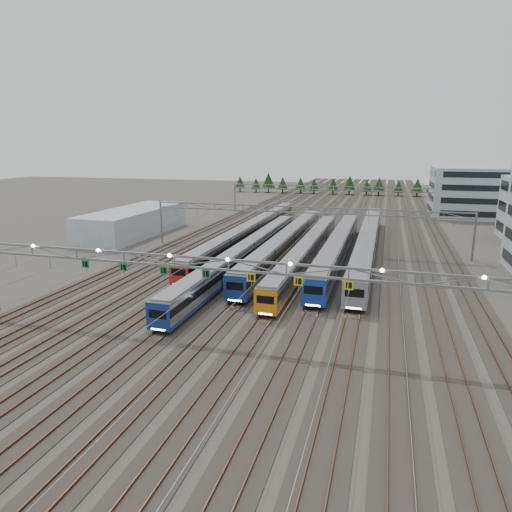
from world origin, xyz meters
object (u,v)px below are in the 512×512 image
(train_b, at_px, (247,252))
(train_d, at_px, (308,250))
(train_e, at_px, (338,247))
(train_f, at_px, (368,241))
(gantry_mid, at_px, (304,215))
(depot_bldg_north, at_px, (475,192))
(train_c, at_px, (286,242))
(gantry_near, at_px, (228,267))
(gantry_far, at_px, (333,192))
(west_shed, at_px, (134,222))
(train_a, at_px, (252,231))

(train_b, height_order, train_d, train_d)
(train_e, bearing_deg, train_f, 54.17)
(train_b, xyz_separation_m, train_d, (9.00, 4.40, 0.02))
(gantry_mid, bearing_deg, train_d, -74.24)
(gantry_mid, distance_m, depot_bldg_north, 64.47)
(train_c, distance_m, gantry_near, 36.88)
(train_d, xyz_separation_m, train_e, (4.50, 2.68, 0.19))
(gantry_far, xyz_separation_m, west_shed, (-37.10, -39.87, -3.69))
(gantry_far, bearing_deg, train_c, -92.65)
(train_d, height_order, train_e, train_e)
(train_e, height_order, gantry_mid, gantry_mid)
(gantry_near, height_order, depot_bldg_north, depot_bldg_north)
(train_e, xyz_separation_m, gantry_far, (-6.75, 50.30, 4.25))
(train_d, relative_size, gantry_mid, 0.96)
(train_d, bearing_deg, depot_bldg_north, 60.78)
(train_f, bearing_deg, train_e, -125.83)
(gantry_near, height_order, west_shed, gantry_near)
(train_b, relative_size, west_shed, 1.97)
(train_c, height_order, gantry_far, gantry_far)
(train_d, distance_m, train_f, 12.66)
(gantry_mid, bearing_deg, west_shed, 172.13)
(train_b, bearing_deg, train_f, 36.48)
(train_b, bearing_deg, gantry_near, -76.42)
(gantry_near, bearing_deg, west_shed, 129.32)
(train_c, height_order, depot_bldg_north, depot_bldg_north)
(train_b, bearing_deg, gantry_far, 83.29)
(train_e, bearing_deg, train_b, -152.32)
(gantry_near, distance_m, gantry_far, 85.12)
(train_e, distance_m, train_f, 7.69)
(train_b, distance_m, train_d, 10.02)
(gantry_near, bearing_deg, train_f, 74.61)
(train_f, bearing_deg, train_d, -135.29)
(train_a, xyz_separation_m, gantry_near, (11.20, -45.61, 5.07))
(train_d, distance_m, train_e, 5.24)
(train_b, bearing_deg, train_d, 26.07)
(train_d, relative_size, train_f, 0.85)
(train_f, height_order, gantry_far, gantry_far)
(gantry_far, bearing_deg, depot_bldg_north, 12.64)
(train_a, height_order, train_d, train_a)
(train_d, xyz_separation_m, gantry_far, (-2.25, 52.97, 4.44))
(train_e, distance_m, depot_bldg_north, 65.73)
(train_b, height_order, depot_bldg_north, depot_bldg_north)
(train_b, relative_size, train_e, 1.15)
(train_d, bearing_deg, gantry_near, -94.09)
(gantry_near, xyz_separation_m, west_shed, (-37.06, 45.25, -4.39))
(train_d, height_order, train_f, train_f)
(gantry_mid, relative_size, west_shed, 1.88)
(train_d, height_order, depot_bldg_north, depot_bldg_north)
(train_f, xyz_separation_m, west_shed, (-48.35, 4.20, 0.59))
(train_a, bearing_deg, west_shed, -179.20)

